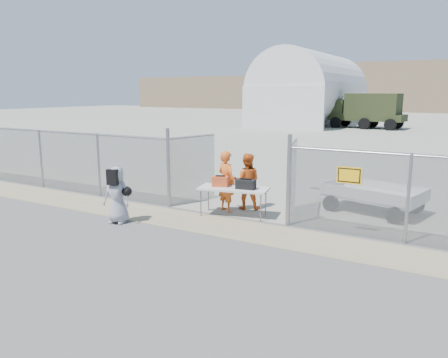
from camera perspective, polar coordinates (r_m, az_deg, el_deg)
The scene contains 13 objects.
ground at distance 11.35m, azimuth -5.02°, elevation -7.18°, with size 160.00×160.00×0.00m, color #545454.
tarmac_inside at distance 51.34m, azimuth 22.71°, elevation 6.43°, with size 160.00×80.00×0.01m, color gray.
dirt_strip at distance 12.15m, azimuth -2.34°, elevation -5.87°, with size 44.00×1.60×0.01m, color #998A68.
chain_link_fence at distance 12.71m, azimuth -0.00°, elevation 0.00°, with size 40.00×0.20×2.20m, color gray, non-canonical shape.
quonset_hangar at distance 51.45m, azimuth 11.46°, elevation 11.54°, with size 9.00×18.00×8.00m, color silver, non-canonical shape.
folding_table at distance 12.81m, azimuth 1.24°, elevation -3.00°, with size 2.01×0.84×0.86m, color silver, non-canonical shape.
orange_bag at distance 12.87m, azimuth -0.49°, elevation -0.31°, with size 0.47×0.31×0.29m, color #D24921.
black_duffel at distance 12.54m, azimuth 2.86°, elevation -0.69°, with size 0.55×0.32×0.26m, color black.
security_worker_left at distance 13.21m, azimuth 0.31°, elevation -0.32°, with size 0.68×0.45×1.86m, color #DB5D1C.
security_worker_right at distance 13.50m, azimuth 2.98°, elevation -0.32°, with size 0.85×0.66×1.75m, color #DB5D1C.
visitor at distance 12.42m, azimuth -13.79°, elevation -2.02°, with size 0.78×0.51×1.60m, color #91919C.
utility_trailer at distance 13.98m, azimuth 18.93°, elevation -2.36°, with size 3.62×1.86×0.88m, color silver, non-canonical shape.
military_truck at distance 46.29m, azimuth 18.19°, elevation 8.43°, with size 7.23×2.67×3.45m, color #273017, non-canonical shape.
Camera 1 is at (6.14, -8.85, 3.59)m, focal length 35.00 mm.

